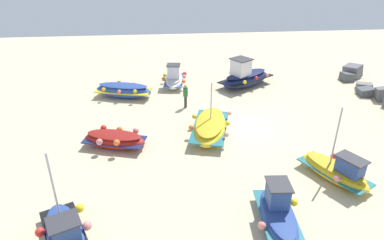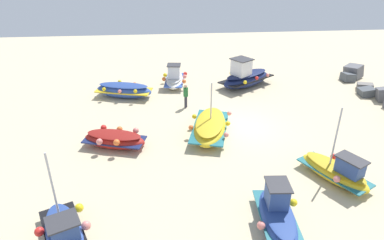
% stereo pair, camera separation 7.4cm
% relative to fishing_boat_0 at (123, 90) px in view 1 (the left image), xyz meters
% --- Properties ---
extents(ground_plane, '(50.66, 50.66, 0.00)m').
position_rel_fishing_boat_0_xyz_m(ground_plane, '(5.31, 7.42, -0.54)').
color(ground_plane, beige).
extents(fishing_boat_0, '(2.37, 4.29, 1.02)m').
position_rel_fishing_boat_0_xyz_m(fishing_boat_0, '(0.00, 0.00, 0.00)').
color(fishing_boat_0, '#2D4C9E').
rests_on(fishing_boat_0, ground_plane).
extents(fishing_boat_1, '(3.57, 2.05, 1.80)m').
position_rel_fishing_boat_0_xyz_m(fishing_boat_1, '(-2.07, 3.74, 0.01)').
color(fishing_boat_1, white).
rests_on(fishing_boat_1, ground_plane).
extents(fishing_boat_2, '(4.11, 4.82, 2.38)m').
position_rel_fishing_boat_0_xyz_m(fishing_boat_2, '(-1.38, 9.21, 0.19)').
color(fishing_boat_2, navy).
rests_on(fishing_boat_2, ground_plane).
extents(fishing_boat_3, '(3.50, 2.50, 3.54)m').
position_rel_fishing_boat_0_xyz_m(fishing_boat_3, '(13.47, -0.98, -0.07)').
color(fishing_boat_3, '#2D4C9E').
rests_on(fishing_boat_3, ground_plane).
extents(fishing_boat_4, '(4.68, 2.86, 3.07)m').
position_rel_fishing_boat_0_xyz_m(fishing_boat_4, '(5.97, 5.41, -0.06)').
color(fishing_boat_4, gold).
rests_on(fishing_boat_4, ground_plane).
extents(fishing_boat_5, '(3.45, 1.92, 1.68)m').
position_rel_fishing_boat_0_xyz_m(fishing_boat_5, '(13.32, 6.99, -0.03)').
color(fishing_boat_5, '#2D4C9E').
rests_on(fishing_boat_5, ground_plane).
extents(fishing_boat_6, '(3.64, 2.76, 3.57)m').
position_rel_fishing_boat_0_xyz_m(fishing_boat_6, '(10.82, 10.57, -0.04)').
color(fishing_boat_6, gold).
rests_on(fishing_boat_6, ground_plane).
extents(fishing_boat_7, '(2.28, 3.62, 0.95)m').
position_rel_fishing_boat_0_xyz_m(fishing_boat_7, '(6.89, 0.10, -0.09)').
color(fishing_boat_7, maroon).
rests_on(fishing_boat_7, ground_plane).
extents(person_walking, '(0.32, 0.32, 1.65)m').
position_rel_fishing_boat_0_xyz_m(person_walking, '(2.18, 4.30, 0.41)').
color(person_walking, '#2D2D38').
rests_on(person_walking, ground_plane).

